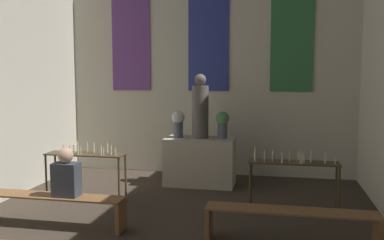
# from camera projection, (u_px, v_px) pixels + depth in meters

# --- Properties ---
(wall_back) EXTENTS (6.42, 0.16, 5.67)m
(wall_back) POSITION_uv_depth(u_px,v_px,m) (209.00, 42.00, 9.14)
(wall_back) COLOR beige
(wall_back) RESTS_ON ground_plane
(altar) EXTENTS (1.35, 0.73, 0.93)m
(altar) POSITION_uv_depth(u_px,v_px,m) (200.00, 161.00, 8.40)
(altar) COLOR #BCB29E
(altar) RESTS_ON ground_plane
(statue) EXTENTS (0.32, 0.32, 1.25)m
(statue) POSITION_uv_depth(u_px,v_px,m) (200.00, 109.00, 8.29)
(statue) COLOR #5B5651
(statue) RESTS_ON altar
(flower_vase_left) EXTENTS (0.26, 0.26, 0.52)m
(flower_vase_left) POSITION_uv_depth(u_px,v_px,m) (178.00, 122.00, 8.40)
(flower_vase_left) COLOR #4C5666
(flower_vase_left) RESTS_ON altar
(flower_vase_right) EXTENTS (0.26, 0.26, 0.52)m
(flower_vase_right) POSITION_uv_depth(u_px,v_px,m) (223.00, 123.00, 8.23)
(flower_vase_right) COLOR #4C5666
(flower_vase_right) RESTS_ON altar
(candle_rack_left) EXTENTS (1.38, 0.37, 1.02)m
(candle_rack_left) POSITION_uv_depth(u_px,v_px,m) (86.00, 160.00, 7.34)
(candle_rack_left) COLOR #473823
(candle_rack_left) RESTS_ON ground_plane
(candle_rack_right) EXTENTS (1.38, 0.37, 1.02)m
(candle_rack_right) POSITION_uv_depth(u_px,v_px,m) (293.00, 169.00, 6.64)
(candle_rack_right) COLOR #473823
(candle_rack_right) RESTS_ON ground_plane
(pew_back_left) EXTENTS (2.16, 0.36, 0.45)m
(pew_back_left) POSITION_uv_depth(u_px,v_px,m) (51.00, 203.00, 6.10)
(pew_back_left) COLOR brown
(pew_back_left) RESTS_ON ground_plane
(pew_back_right) EXTENTS (2.16, 0.36, 0.45)m
(pew_back_right) POSITION_uv_depth(u_px,v_px,m) (290.00, 219.00, 5.44)
(pew_back_right) COLOR brown
(pew_back_right) RESTS_ON ground_plane
(person_seated) EXTENTS (0.36, 0.24, 0.69)m
(person_seated) POSITION_uv_depth(u_px,v_px,m) (66.00, 175.00, 6.00)
(person_seated) COLOR #383D47
(person_seated) RESTS_ON pew_back_left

